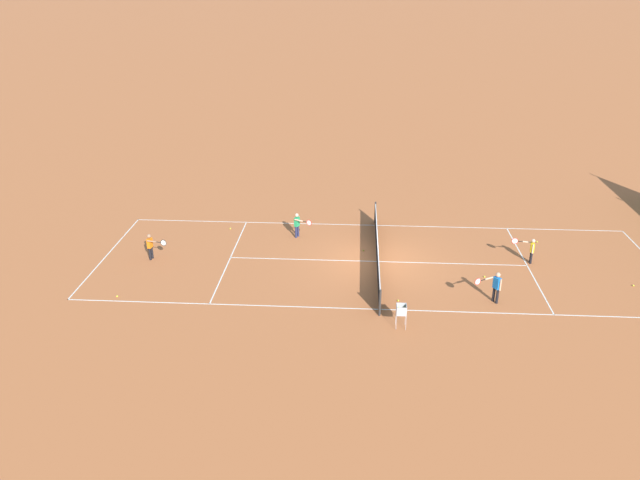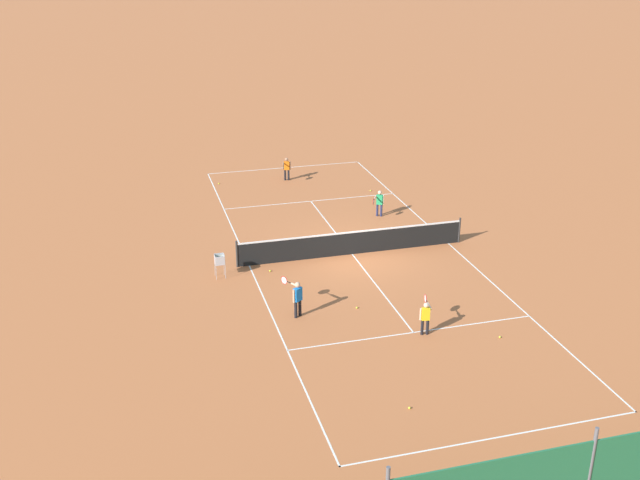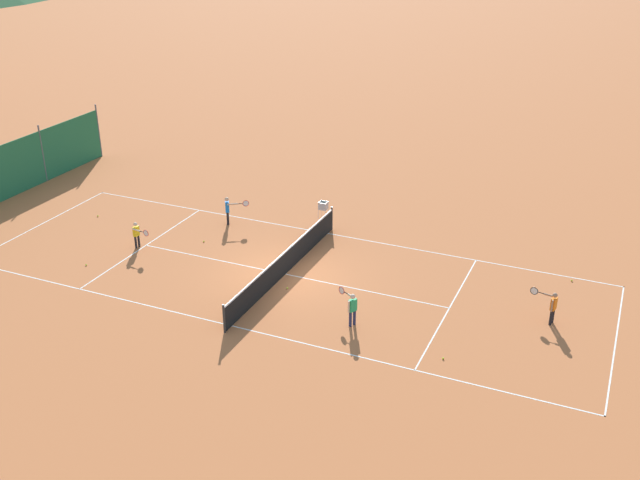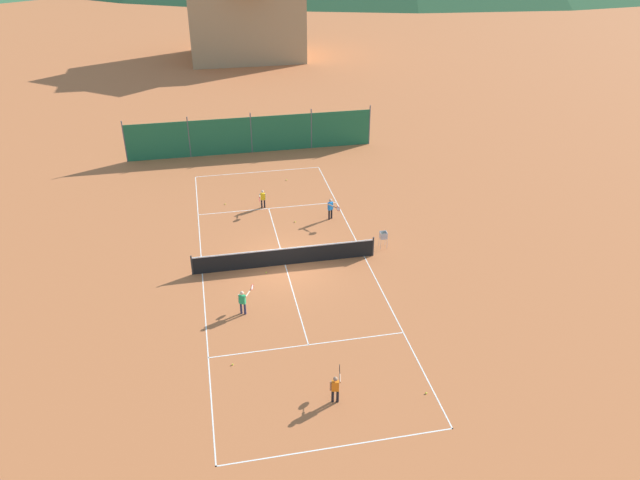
# 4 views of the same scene
# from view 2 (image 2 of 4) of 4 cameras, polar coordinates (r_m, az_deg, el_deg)

# --- Properties ---
(ground_plane) EXTENTS (600.00, 600.00, 0.00)m
(ground_plane) POSITION_cam_2_polar(r_m,az_deg,el_deg) (29.41, 2.47, -1.08)
(ground_plane) COLOR #BC6638
(court_line_markings) EXTENTS (8.25, 23.85, 0.01)m
(court_line_markings) POSITION_cam_2_polar(r_m,az_deg,el_deg) (29.41, 2.47, -1.08)
(court_line_markings) COLOR white
(court_line_markings) RESTS_ON ground
(tennis_net) EXTENTS (9.18, 0.08, 1.06)m
(tennis_net) POSITION_cam_2_polar(r_m,az_deg,el_deg) (29.21, 2.48, -0.19)
(tennis_net) COLOR #2D2D2D
(tennis_net) RESTS_ON ground
(player_far_service) EXTENTS (0.49, 0.93, 1.11)m
(player_far_service) POSITION_cam_2_polar(r_m,az_deg,el_deg) (23.73, 8.04, -5.69)
(player_far_service) COLOR black
(player_far_service) RESTS_ON ground
(player_near_baseline) EXTENTS (0.76, 0.87, 1.19)m
(player_near_baseline) POSITION_cam_2_polar(r_m,az_deg,el_deg) (33.10, 4.53, 2.93)
(player_near_baseline) COLOR #23284C
(player_near_baseline) RESTS_ON ground
(player_far_baseline) EXTENTS (0.56, 0.96, 1.18)m
(player_far_baseline) POSITION_cam_2_polar(r_m,az_deg,el_deg) (37.92, -2.57, 5.55)
(player_far_baseline) COLOR black
(player_far_baseline) RESTS_ON ground
(player_near_service) EXTENTS (0.54, 1.05, 1.25)m
(player_near_service) POSITION_cam_2_polar(r_m,az_deg,el_deg) (24.49, -1.78, -4.30)
(player_near_service) COLOR black
(player_near_service) RESTS_ON ground
(tennis_ball_mid_court) EXTENTS (0.07, 0.07, 0.07)m
(tennis_ball_mid_court) POSITION_cam_2_polar(r_m,az_deg,el_deg) (36.56, 3.87, 3.79)
(tennis_ball_mid_court) COLOR #CCE033
(tennis_ball_mid_court) RESTS_ON ground
(tennis_ball_service_box) EXTENTS (0.07, 0.07, 0.07)m
(tennis_ball_service_box) POSITION_cam_2_polar(r_m,az_deg,el_deg) (20.54, 6.83, -12.58)
(tennis_ball_service_box) COLOR #CCE033
(tennis_ball_service_box) RESTS_ON ground
(tennis_ball_by_net_right) EXTENTS (0.07, 0.07, 0.07)m
(tennis_ball_by_net_right) POSITION_cam_2_polar(r_m,az_deg,el_deg) (27.95, -3.83, -2.36)
(tennis_ball_by_net_right) COLOR #CCE033
(tennis_ball_by_net_right) RESTS_ON ground
(tennis_ball_alley_right) EXTENTS (0.07, 0.07, 0.07)m
(tennis_ball_alley_right) POSITION_cam_2_polar(r_m,az_deg,el_deg) (30.20, 3.98, -0.39)
(tennis_ball_alley_right) COLOR #CCE033
(tennis_ball_alley_right) RESTS_ON ground
(tennis_ball_alley_left) EXTENTS (0.07, 0.07, 0.07)m
(tennis_ball_alley_left) POSITION_cam_2_polar(r_m,az_deg,el_deg) (37.86, -7.71, 4.30)
(tennis_ball_alley_left) COLOR #CCE033
(tennis_ball_alley_left) RESTS_ON ground
(tennis_ball_far_corner) EXTENTS (0.07, 0.07, 0.07)m
(tennis_ball_far_corner) POSITION_cam_2_polar(r_m,az_deg,el_deg) (25.30, 2.82, -5.17)
(tennis_ball_far_corner) COLOR #CCE033
(tennis_ball_far_corner) RESTS_ON ground
(tennis_ball_near_corner) EXTENTS (0.07, 0.07, 0.07)m
(tennis_ball_near_corner) POSITION_cam_2_polar(r_m,az_deg,el_deg) (24.22, 13.54, -7.20)
(tennis_ball_near_corner) COLOR #CCE033
(tennis_ball_near_corner) RESTS_ON ground
(ball_hopper) EXTENTS (0.36, 0.36, 0.89)m
(ball_hopper) POSITION_cam_2_polar(r_m,az_deg,el_deg) (27.44, -7.64, -1.58)
(ball_hopper) COLOR #B7B7BC
(ball_hopper) RESTS_ON ground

